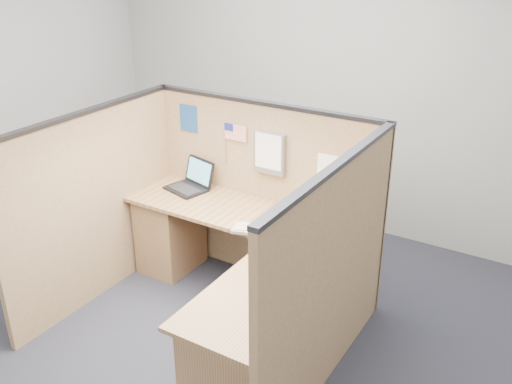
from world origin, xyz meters
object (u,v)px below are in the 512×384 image
Objects in this scene: keyboard at (264,230)px; l_desk at (236,279)px; laptop at (190,181)px; mouse at (315,238)px.

l_desk is at bearing -143.11° from keyboard.
laptop is at bearing 139.78° from keyboard.
keyboard is 0.37m from mouse.
laptop is at bearing 146.11° from l_desk.
laptop is 1.01m from keyboard.
laptop reaches higher than l_desk.
laptop reaches higher than keyboard.
mouse is (0.37, 0.07, 0.01)m from keyboard.
mouse is at bearing -8.80° from keyboard.
mouse is at bearing 27.63° from l_desk.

